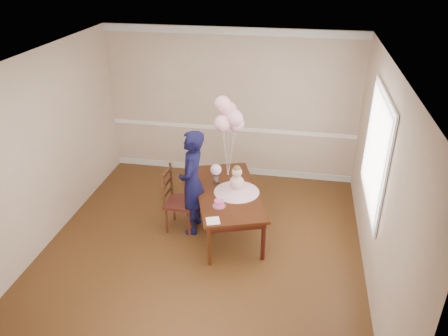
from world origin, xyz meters
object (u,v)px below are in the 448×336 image
at_px(dining_table_top, 227,192).
at_px(birthday_cake, 219,203).
at_px(woman, 192,183).
at_px(dining_chair_seat, 181,203).

relative_size(dining_table_top, birthday_cake, 13.33).
bearing_deg(birthday_cake, woman, 144.80).
distance_m(dining_table_top, birthday_cake, 0.44).
xyz_separation_m(dining_table_top, dining_chair_seat, (-0.69, -0.10, -0.20)).
relative_size(birthday_cake, woman, 0.08).
height_order(dining_table_top, birthday_cake, birthday_cake).
height_order(dining_table_top, woman, woman).
distance_m(dining_table_top, woman, 0.54).
bearing_deg(dining_table_top, woman, 173.04).
distance_m(dining_chair_seat, woman, 0.41).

